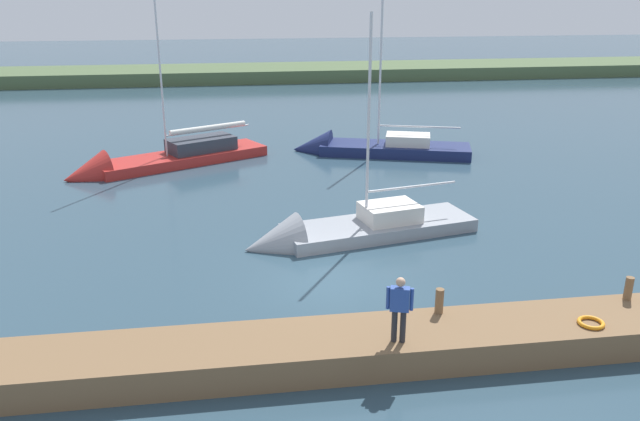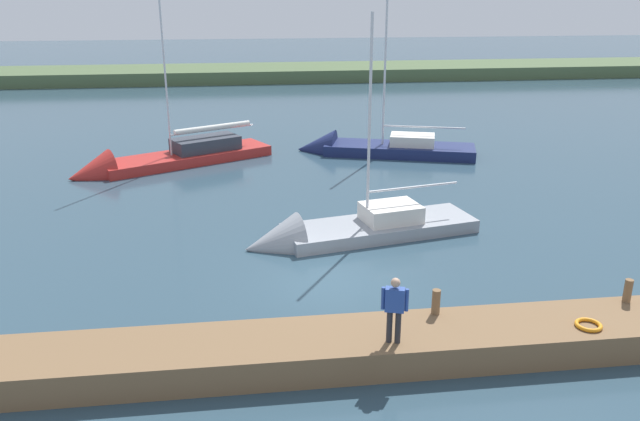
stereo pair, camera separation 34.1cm
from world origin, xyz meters
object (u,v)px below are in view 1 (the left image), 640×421
object	(u,v)px
mooring_post_near	(629,288)
person_on_dock	(400,305)
life_ring_buoy	(591,323)
mooring_post_far	(439,301)
sailboat_behind_pier	(366,151)
sailboat_inner_slip	(339,235)
sailboat_far_right	(154,163)

from	to	relation	value
mooring_post_near	person_on_dock	distance (m)	6.80
mooring_post_near	life_ring_buoy	world-z (taller)	mooring_post_near
mooring_post_far	sailboat_behind_pier	size ratio (longest dim) A/B	0.06
mooring_post_far	sailboat_inner_slip	world-z (taller)	sailboat_inner_slip
sailboat_behind_pier	life_ring_buoy	bearing A→B (deg)	110.48
mooring_post_near	sailboat_behind_pier	distance (m)	19.86
sailboat_inner_slip	person_on_dock	size ratio (longest dim) A/B	5.42
life_ring_buoy	person_on_dock	size ratio (longest dim) A/B	0.40
mooring_post_near	sailboat_inner_slip	xyz separation A→B (m)	(6.60, -7.31, -0.97)
mooring_post_far	life_ring_buoy	bearing A→B (deg)	162.49
mooring_post_far	sailboat_far_right	xyz separation A→B (m)	(9.03, -18.27, -0.89)
sailboat_far_right	sailboat_inner_slip	world-z (taller)	sailboat_far_right
mooring_post_far	person_on_dock	distance (m)	1.95
sailboat_behind_pier	mooring_post_far	bearing A→B (deg)	100.29
mooring_post_far	person_on_dock	xyz separation A→B (m)	(1.40, 1.21, 0.62)
mooring_post_near	life_ring_buoy	size ratio (longest dim) A/B	0.98
sailboat_behind_pier	person_on_dock	xyz separation A→B (m)	(3.71, 20.83, 1.58)
mooring_post_far	sailboat_behind_pier	world-z (taller)	sailboat_behind_pier
life_ring_buoy	sailboat_behind_pier	xyz separation A→B (m)	(1.26, -20.75, -0.68)
mooring_post_far	person_on_dock	size ratio (longest dim) A/B	0.41
mooring_post_far	life_ring_buoy	xyz separation A→B (m)	(-3.57, 1.13, -0.29)
sailboat_far_right	sailboat_inner_slip	size ratio (longest dim) A/B	1.34
life_ring_buoy	mooring_post_near	bearing A→B (deg)	-146.40
mooring_post_near	life_ring_buoy	distance (m)	2.05
person_on_dock	life_ring_buoy	bearing A→B (deg)	-71.98
life_ring_buoy	sailboat_behind_pier	world-z (taller)	sailboat_behind_pier
mooring_post_near	mooring_post_far	xyz separation A→B (m)	(5.26, 0.00, 0.01)
sailboat_inner_slip	sailboat_behind_pier	bearing A→B (deg)	-118.46
sailboat_behind_pier	person_on_dock	world-z (taller)	sailboat_behind_pier
sailboat_behind_pier	mooring_post_near	bearing A→B (deg)	115.57
life_ring_buoy	person_on_dock	xyz separation A→B (m)	(4.97, 0.09, 0.91)
sailboat_far_right	person_on_dock	world-z (taller)	sailboat_far_right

